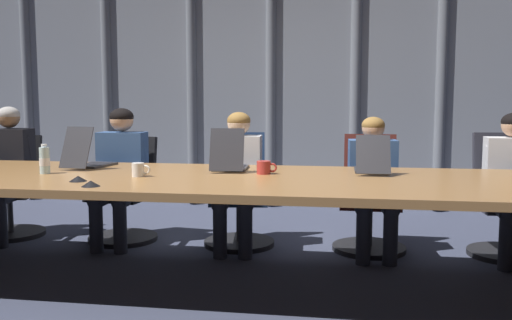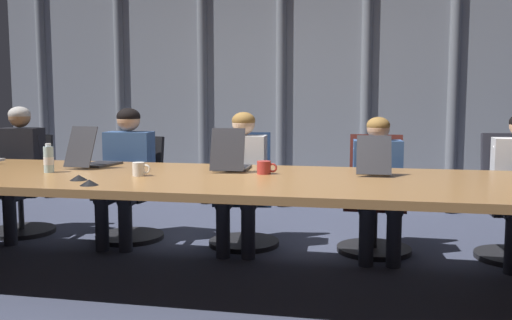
# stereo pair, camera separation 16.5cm
# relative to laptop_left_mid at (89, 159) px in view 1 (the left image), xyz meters

# --- Properties ---
(ground_plane) EXTENTS (13.68, 13.68, 0.00)m
(ground_plane) POSITION_rel_laptop_left_mid_xyz_m (1.04, -0.34, -0.79)
(ground_plane) COLOR #383D51
(conference_table) EXTENTS (4.93, 1.39, 0.73)m
(conference_table) POSITION_rel_laptop_left_mid_xyz_m (1.04, -0.34, -0.18)
(conference_table) COLOR olive
(conference_table) RESTS_ON ground_plane
(curtain_backdrop) EXTENTS (6.84, 0.17, 3.15)m
(curtain_backdrop) POSITION_rel_laptop_left_mid_xyz_m (1.04, 2.48, 0.79)
(curtain_backdrop) COLOR gray
(curtain_backdrop) RESTS_ON ground_plane
(laptop_left_mid) EXTENTS (0.27, 0.48, 0.31)m
(laptop_left_mid) POSITION_rel_laptop_left_mid_xyz_m (0.00, 0.00, 0.00)
(laptop_left_mid) COLOR #2D2D33
(laptop_left_mid) RESTS_ON conference_table
(laptop_center) EXTENTS (0.27, 0.44, 0.31)m
(laptop_center) POSITION_rel_laptop_left_mid_xyz_m (1.08, -0.01, -0.00)
(laptop_center) COLOR #2D2D33
(laptop_center) RESTS_ON conference_table
(laptop_right_mid) EXTENTS (0.23, 0.44, 0.27)m
(laptop_right_mid) POSITION_rel_laptop_left_mid_xyz_m (2.08, 0.02, -0.01)
(laptop_right_mid) COLOR #2D2D33
(laptop_right_mid) RESTS_ON conference_table
(office_chair_left_end) EXTENTS (0.60, 0.61, 0.91)m
(office_chair_left_end) POSITION_rel_laptop_left_mid_xyz_m (-1.11, 0.71, -0.45)
(office_chair_left_end) COLOR black
(office_chair_left_end) RESTS_ON ground_plane
(office_chair_left_mid) EXTENTS (0.60, 0.60, 0.91)m
(office_chair_left_mid) POSITION_rel_laptop_left_mid_xyz_m (-0.02, 0.71, -0.45)
(office_chair_left_mid) COLOR black
(office_chair_left_mid) RESTS_ON ground_plane
(office_chair_center) EXTENTS (0.60, 0.61, 0.95)m
(office_chair_center) POSITION_rel_laptop_left_mid_xyz_m (1.01, 0.72, -0.44)
(office_chair_center) COLOR navy
(office_chair_center) RESTS_ON ground_plane
(office_chair_right_mid) EXTENTS (0.60, 0.60, 0.95)m
(office_chair_right_mid) POSITION_rel_laptop_left_mid_xyz_m (2.11, 0.72, -0.44)
(office_chair_right_mid) COLOR #511E19
(office_chair_right_mid) RESTS_ON ground_plane
(office_chair_right_end) EXTENTS (0.60, 0.60, 0.97)m
(office_chair_right_end) POSITION_rel_laptop_left_mid_xyz_m (3.17, 0.72, -0.43)
(office_chair_right_end) COLOR #2D2D38
(office_chair_right_end) RESTS_ON ground_plane
(person_left_end) EXTENTS (0.40, 0.56, 1.17)m
(person_left_end) POSITION_rel_laptop_left_mid_xyz_m (-1.05, 0.56, -0.13)
(person_left_end) COLOR black
(person_left_end) RESTS_ON ground_plane
(person_left_mid) EXTENTS (0.42, 0.56, 1.16)m
(person_left_mid) POSITION_rel_laptop_left_mid_xyz_m (0.00, 0.56, -0.12)
(person_left_mid) COLOR #335184
(person_left_mid) RESTS_ON ground_plane
(person_center) EXTENTS (0.40, 0.56, 1.13)m
(person_center) POSITION_rel_laptop_left_mid_xyz_m (1.03, 0.56, -0.15)
(person_center) COLOR silver
(person_center) RESTS_ON ground_plane
(person_right_mid) EXTENTS (0.41, 0.56, 1.10)m
(person_right_mid) POSITION_rel_laptop_left_mid_xyz_m (2.12, 0.55, -0.17)
(person_right_mid) COLOR #335184
(person_right_mid) RESTS_ON ground_plane
(water_bottle_primary) EXTENTS (0.07, 0.07, 0.20)m
(water_bottle_primary) POSITION_rel_laptop_left_mid_xyz_m (-0.14, -0.38, 0.03)
(water_bottle_primary) COLOR silver
(water_bottle_primary) RESTS_ON conference_table
(coffee_mug_near) EXTENTS (0.12, 0.08, 0.09)m
(coffee_mug_near) POSITION_rel_laptop_left_mid_xyz_m (0.55, -0.42, -0.01)
(coffee_mug_near) COLOR white
(coffee_mug_near) RESTS_ON conference_table
(coffee_mug_far) EXTENTS (0.14, 0.10, 0.09)m
(coffee_mug_far) POSITION_rel_laptop_left_mid_xyz_m (1.35, -0.17, -0.02)
(coffee_mug_far) COLOR #B2332D
(coffee_mug_far) RESTS_ON conference_table
(conference_mic_left_side) EXTENTS (0.11, 0.11, 0.03)m
(conference_mic_left_side) POSITION_rel_laptop_left_mid_xyz_m (0.43, -0.87, -0.04)
(conference_mic_left_side) COLOR black
(conference_mic_left_side) RESTS_ON conference_table
(conference_mic_middle) EXTENTS (0.11, 0.11, 0.03)m
(conference_mic_middle) POSITION_rel_laptop_left_mid_xyz_m (0.26, -0.69, -0.04)
(conference_mic_middle) COLOR black
(conference_mic_middle) RESTS_ON conference_table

